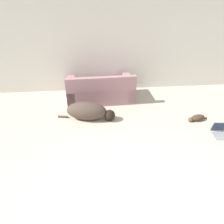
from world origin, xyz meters
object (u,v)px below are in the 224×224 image
object	(u,v)px
couch	(100,91)
dog	(89,111)
cat	(197,118)
laptop_open	(220,130)

from	to	relation	value
couch	dog	xyz separation A→B (m)	(-0.31, -0.96, -0.05)
couch	cat	xyz separation A→B (m)	(2.12, -1.24, -0.20)
laptop_open	couch	bearing A→B (deg)	148.85
dog	cat	distance (m)	2.46
cat	dog	bearing A→B (deg)	-20.14
couch	cat	size ratio (longest dim) A/B	3.42
dog	laptop_open	bearing A→B (deg)	-6.44
cat	laptop_open	distance (m)	0.60
laptop_open	cat	bearing A→B (deg)	119.35
cat	laptop_open	world-z (taller)	laptop_open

